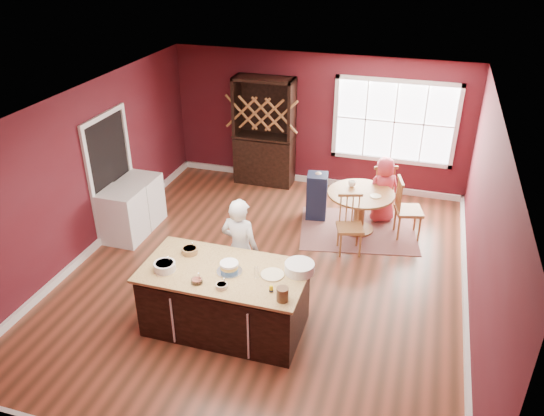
{
  "coord_description": "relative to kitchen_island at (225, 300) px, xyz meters",
  "views": [
    {
      "loc": [
        2.08,
        -6.53,
        4.82
      ],
      "look_at": [
        0.03,
        0.23,
        1.05
      ],
      "focal_mm": 35.0,
      "sensor_mm": 36.0,
      "label": 1
    }
  ],
  "objects": [
    {
      "name": "white_tub",
      "position": [
        0.94,
        0.25,
        0.55
      ],
      "size": [
        0.38,
        0.38,
        0.13
      ],
      "primitive_type": "cylinder",
      "color": "silver",
      "rests_on": "kitchen_island"
    },
    {
      "name": "table_cup",
      "position": [
        1.13,
        3.29,
        0.36
      ],
      "size": [
        0.15,
        0.15,
        0.1
      ],
      "primitive_type": "imported",
      "rotation": [
        0.0,
        0.0,
        0.16
      ],
      "color": "white",
      "rests_on": "dining_table"
    },
    {
      "name": "stoneware_crock",
      "position": [
        0.89,
        -0.37,
        0.57
      ],
      "size": [
        0.15,
        0.15,
        0.17
      ],
      "primitive_type": "cylinder",
      "color": "brown",
      "rests_on": "kitchen_island"
    },
    {
      "name": "doorway",
      "position": [
        -2.82,
        1.94,
        0.59
      ],
      "size": [
        0.08,
        1.26,
        2.13
      ],
      "primitive_type": null,
      "color": "white",
      "rests_on": "room_shell"
    },
    {
      "name": "bowl_blue",
      "position": [
        -0.72,
        -0.21,
        0.53
      ],
      "size": [
        0.28,
        0.28,
        0.11
      ],
      "primitive_type": "cylinder",
      "color": "silver",
      "rests_on": "kitchen_island"
    },
    {
      "name": "high_chair",
      "position": [
        0.49,
        3.36,
        0.01
      ],
      "size": [
        0.42,
        0.42,
        0.91
      ],
      "primitive_type": null,
      "rotation": [
        0.0,
        0.0,
        0.15
      ],
      "color": "#222743",
      "rests_on": "ground"
    },
    {
      "name": "hutch",
      "position": [
        -0.9,
        4.56,
        0.67
      ],
      "size": [
        1.21,
        0.51,
        2.23
      ],
      "primitive_type": "cube",
      "color": "black",
      "rests_on": "ground"
    },
    {
      "name": "bowl_olive",
      "position": [
        0.12,
        -0.35,
        0.51
      ],
      "size": [
        0.15,
        0.15,
        0.06
      ],
      "primitive_type": "cylinder",
      "color": "beige",
      "rests_on": "kitchen_island"
    },
    {
      "name": "table_plate",
      "position": [
        1.58,
        3.02,
        0.32
      ],
      "size": [
        0.19,
        0.19,
        0.01
      ],
      "primitive_type": "cylinder",
      "color": "beige",
      "rests_on": "dining_table"
    },
    {
      "name": "dinner_plate",
      "position": [
        0.63,
        0.08,
        0.49
      ],
      "size": [
        0.3,
        0.3,
        0.02
      ],
      "primitive_type": "cylinder",
      "color": "#F0ECC7",
      "rests_on": "kitchen_island"
    },
    {
      "name": "drinking_glass",
      "position": [
        0.45,
        -0.01,
        0.55
      ],
      "size": [
        0.07,
        0.07,
        0.14
      ],
      "primitive_type": "cylinder",
      "color": "silver",
      "rests_on": "kitchen_island"
    },
    {
      "name": "layer_cake",
      "position": [
        0.08,
        -0.0,
        0.55
      ],
      "size": [
        0.33,
        0.33,
        0.13
      ],
      "primitive_type": null,
      "color": "white",
      "rests_on": "kitchen_island"
    },
    {
      "name": "toy_figurine",
      "position": [
        0.71,
        -0.25,
        0.53
      ],
      "size": [
        0.05,
        0.05,
        0.09
      ],
      "primitive_type": null,
      "color": "#EBC801",
      "rests_on": "kitchen_island"
    },
    {
      "name": "bowl_pink",
      "position": [
        -0.22,
        -0.34,
        0.51
      ],
      "size": [
        0.15,
        0.15,
        0.05
      ],
      "primitive_type": "cylinder",
      "color": "white",
      "rests_on": "kitchen_island"
    },
    {
      "name": "chair_south",
      "position": [
        1.27,
        2.34,
        0.06
      ],
      "size": [
        0.52,
        0.51,
        1.01
      ],
      "primitive_type": null,
      "rotation": [
        0.0,
        0.0,
        0.3
      ],
      "color": "#916037",
      "rests_on": "ground"
    },
    {
      "name": "seated_woman",
      "position": [
        1.66,
        3.61,
        0.18
      ],
      "size": [
        0.72,
        0.64,
        1.23
      ],
      "primitive_type": "imported",
      "rotation": [
        0.0,
        0.0,
        3.68
      ],
      "color": "#BE3342",
      "rests_on": "ground"
    },
    {
      "name": "chair_north",
      "position": [
        1.6,
        3.84,
        0.09
      ],
      "size": [
        0.57,
        0.56,
        1.07
      ],
      "primitive_type": null,
      "rotation": [
        0.0,
        0.0,
        3.5
      ],
      "color": "brown",
      "rests_on": "ground"
    },
    {
      "name": "dining_table",
      "position": [
        1.32,
        3.1,
        0.1
      ],
      "size": [
        1.16,
        1.16,
        0.75
      ],
      "color": "brown",
      "rests_on": "ground"
    },
    {
      "name": "toddler",
      "position": [
        0.57,
        3.45,
        0.37
      ],
      "size": [
        0.18,
        0.14,
        0.26
      ],
      "primitive_type": null,
      "color": "#8CA5BF",
      "rests_on": "high_chair"
    },
    {
      "name": "rug",
      "position": [
        1.32,
        3.1,
        -0.43
      ],
      "size": [
        2.29,
        1.93,
        0.01
      ],
      "primitive_type": "cube",
      "rotation": [
        0.0,
        0.0,
        0.2
      ],
      "color": "brown",
      "rests_on": "ground"
    },
    {
      "name": "baker",
      "position": [
        -0.05,
        0.74,
        0.35
      ],
      "size": [
        0.62,
        0.45,
        1.57
      ],
      "primitive_type": "imported",
      "rotation": [
        0.0,
        0.0,
        3.02
      ],
      "color": "silver",
      "rests_on": "ground"
    },
    {
      "name": "kitchen_island",
      "position": [
        0.0,
        0.0,
        0.0
      ],
      "size": [
        2.13,
        1.12,
        0.92
      ],
      "color": "black",
      "rests_on": "ground"
    },
    {
      "name": "window",
      "position": [
        1.65,
        4.81,
        1.06
      ],
      "size": [
        2.36,
        0.1,
        1.66
      ],
      "primitive_type": null,
      "color": "white",
      "rests_on": "room_shell"
    },
    {
      "name": "bowl_yellow",
      "position": [
        -0.58,
        0.24,
        0.52
      ],
      "size": [
        0.22,
        0.22,
        0.08
      ],
      "primitive_type": "cylinder",
      "color": "#9F6538",
      "rests_on": "kitchen_island"
    },
    {
      "name": "room_shell",
      "position": [
        0.15,
        1.34,
        0.91
      ],
      "size": [
        7.0,
        7.0,
        7.0
      ],
      "color": "brown",
      "rests_on": "ground"
    },
    {
      "name": "chair_east",
      "position": [
        2.15,
        3.15,
        0.11
      ],
      "size": [
        0.54,
        0.56,
        1.1
      ],
      "primitive_type": null,
      "rotation": [
        0.0,
        0.0,
        1.83
      ],
      "color": "brown",
      "rests_on": "ground"
    },
    {
      "name": "washer",
      "position": [
        -2.49,
        1.62,
        0.02
      ],
      "size": [
        0.63,
        0.61,
        0.92
      ],
      "primitive_type": "cube",
      "color": "white",
      "rests_on": "ground"
    },
    {
      "name": "dryer",
      "position": [
        -2.49,
        2.26,
        0.01
      ],
      "size": [
        0.62,
        0.6,
        0.9
      ],
      "primitive_type": "cube",
      "color": "white",
      "rests_on": "ground"
    }
  ]
}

